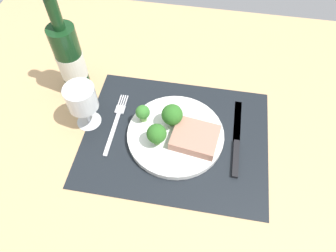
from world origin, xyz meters
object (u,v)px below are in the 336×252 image
(wine_bottle, at_px, (70,60))
(wine_glass, at_px, (82,100))
(knife, at_px, (236,143))
(plate, at_px, (176,135))
(fork, at_px, (116,123))
(steak, at_px, (195,137))

(wine_bottle, xyz_separation_m, wine_glass, (0.06, -0.11, -0.02))
(knife, xyz_separation_m, wine_bottle, (-0.44, 0.11, 0.10))
(plate, distance_m, knife, 0.15)
(fork, bearing_deg, wine_bottle, 140.85)
(knife, bearing_deg, steak, -172.29)
(knife, relative_size, wine_bottle, 0.76)
(steak, height_order, wine_bottle, wine_bottle)
(knife, bearing_deg, wine_bottle, 163.52)
(wine_bottle, distance_m, wine_glass, 0.12)
(knife, height_order, wine_bottle, wine_bottle)
(steak, xyz_separation_m, wine_bottle, (-0.34, 0.13, 0.08))
(plate, bearing_deg, steak, -14.87)
(knife, distance_m, wine_bottle, 0.46)
(knife, height_order, wine_glass, wine_glass)
(plate, relative_size, steak, 2.22)
(plate, xyz_separation_m, fork, (-0.16, 0.01, -0.01))
(plate, bearing_deg, wine_glass, 177.38)
(wine_bottle, bearing_deg, steak, -20.83)
(wine_bottle, bearing_deg, fork, -37.65)
(wine_glass, bearing_deg, wine_bottle, 120.09)
(wine_bottle, relative_size, wine_glass, 2.41)
(steak, bearing_deg, knife, 10.12)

